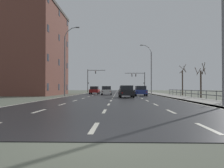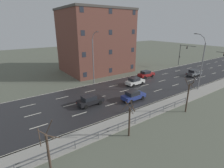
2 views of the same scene
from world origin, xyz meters
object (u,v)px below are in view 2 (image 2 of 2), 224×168
object	(u,v)px
car_far_right	(90,100)
car_far_left	(194,73)
traffic_signal_left	(182,52)
car_distant	(135,81)
street_lamp_left_bank	(93,59)
car_near_right	(146,74)
street_lamp_midground	(201,63)
car_near_left	(133,95)
brick_building	(96,41)

from	to	relation	value
car_far_right	car_far_left	bearing A→B (deg)	86.71
traffic_signal_left	car_far_left	bearing A→B (deg)	-41.14
car_distant	traffic_signal_left	bearing A→B (deg)	101.29
car_distant	car_far_left	size ratio (longest dim) A/B	1.00
street_lamp_left_bank	car_near_right	xyz separation A→B (m)	(3.26, 12.34, -4.45)
car_distant	car_far_left	xyz separation A→B (m)	(3.19, 16.46, 0.00)
car_far_right	street_lamp_midground	bearing A→B (deg)	70.94
car_far_left	street_lamp_midground	bearing A→B (deg)	-54.63
car_far_left	car_near_left	bearing A→B (deg)	-82.62
traffic_signal_left	car_distant	distance (m)	25.00
car_near_left	car_near_right	size ratio (longest dim) A/B	1.00
car_far_left	car_far_right	bearing A→B (deg)	-88.91
traffic_signal_left	brick_building	distance (m)	26.58
car_near_right	brick_building	xyz separation A→B (m)	(-12.73, -6.32, 7.12)
car_far_right	car_near_left	bearing A→B (deg)	67.02
street_lamp_midground	car_near_left	distance (m)	14.54
car_near_right	brick_building	distance (m)	15.89
brick_building	car_far_left	bearing A→B (deg)	41.86
traffic_signal_left	car_near_right	world-z (taller)	traffic_signal_left
street_lamp_left_bank	car_far_right	bearing A→B (deg)	-32.67
car_distant	brick_building	size ratio (longest dim) A/B	0.25
street_lamp_midground	brick_building	bearing A→B (deg)	-161.13
car_far_right	brick_building	world-z (taller)	brick_building
brick_building	car_far_right	bearing A→B (deg)	-32.57
traffic_signal_left	brick_building	size ratio (longest dim) A/B	0.39
car_distant	brick_building	world-z (taller)	brick_building
traffic_signal_left	brick_building	world-z (taller)	brick_building
car_far_right	brick_building	size ratio (longest dim) A/B	0.25
car_distant	street_lamp_midground	bearing A→B (deg)	40.46
car_near_right	brick_building	size ratio (longest dim) A/B	0.25
street_lamp_midground	car_distant	world-z (taller)	street_lamp_midground
traffic_signal_left	car_distant	world-z (taller)	traffic_signal_left
car_distant	car_near_right	xyz separation A→B (m)	(-2.74, 6.06, 0.00)
street_lamp_left_bank	car_near_right	bearing A→B (deg)	75.18
street_lamp_left_bank	car_near_left	size ratio (longest dim) A/B	2.59
traffic_signal_left	car_near_left	size ratio (longest dim) A/B	1.55
street_lamp_left_bank	car_near_left	xyz separation A→B (m)	(11.58, 0.85, -4.45)
street_lamp_left_bank	car_far_right	distance (m)	11.77
street_lamp_midground	car_far_right	xyz separation A→B (m)	(-5.73, -20.23, -4.28)
traffic_signal_left	brick_building	bearing A→B (deg)	-112.06
car_near_right	traffic_signal_left	bearing A→B (deg)	100.40
car_distant	car_far_left	distance (m)	16.77
car_near_right	car_far_left	world-z (taller)	same
car_far_right	car_near_right	xyz separation A→B (m)	(-5.90, 18.22, 0.00)
street_lamp_midground	car_far_left	bearing A→B (deg)	124.22
street_lamp_midground	car_near_right	world-z (taller)	street_lamp_midground
street_lamp_left_bank	car_distant	size ratio (longest dim) A/B	2.58
street_lamp_left_bank	brick_building	world-z (taller)	brick_building
car_distant	car_near_right	distance (m)	6.65
car_near_right	car_far_left	xyz separation A→B (m)	(5.93, 10.40, 0.00)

